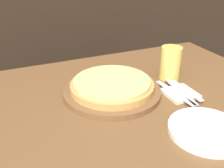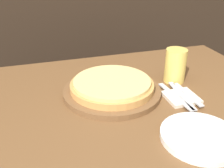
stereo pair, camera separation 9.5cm
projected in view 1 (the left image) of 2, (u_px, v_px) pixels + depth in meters
The scene contains 7 objects.
pizza_on_board at pixel (112, 88), 0.96m from camera, with size 0.36×0.36×0.06m.
beer_glass at pixel (171, 62), 1.06m from camera, with size 0.08×0.08×0.13m.
dinner_plate at pixel (207, 130), 0.76m from camera, with size 0.22×0.22×0.02m.
napkin_stack at pixel (180, 93), 0.96m from camera, with size 0.11×0.11×0.01m.
fork at pixel (175, 93), 0.95m from camera, with size 0.03×0.21×0.00m.
dinner_knife at pixel (180, 91), 0.96m from camera, with size 0.04×0.21×0.00m.
spoon at pixel (186, 90), 0.97m from camera, with size 0.02×0.18×0.00m.
Camera 1 is at (-0.40, -0.74, 1.23)m, focal length 42.00 mm.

